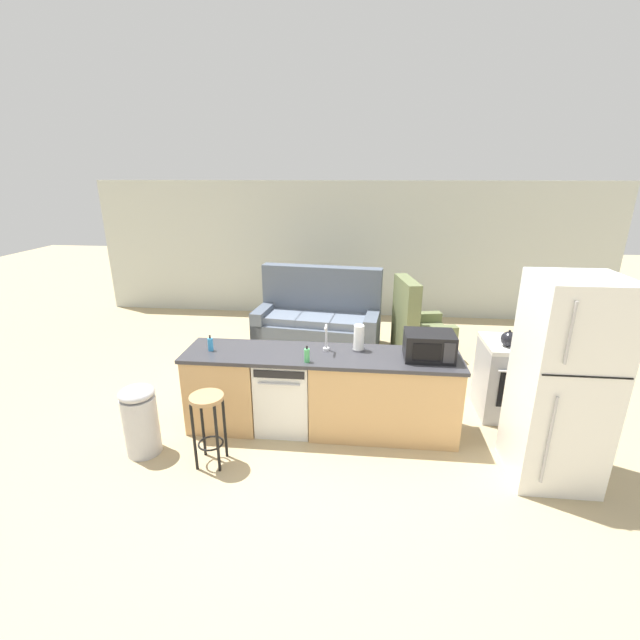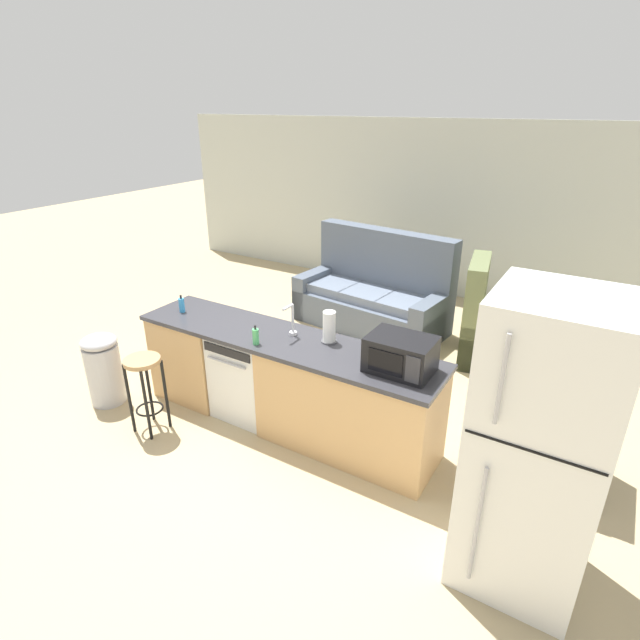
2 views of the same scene
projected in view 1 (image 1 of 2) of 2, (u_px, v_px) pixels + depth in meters
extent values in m
plane|color=tan|center=(308.00, 427.00, 4.82)|extent=(24.00, 24.00, 0.00)
cube|color=beige|center=(350.00, 250.00, 8.33)|extent=(10.00, 0.06, 2.60)
cube|color=tan|center=(225.00, 389.00, 4.78)|extent=(0.75, 0.62, 0.86)
cube|color=tan|center=(383.00, 396.00, 4.61)|extent=(1.55, 0.62, 0.86)
cube|color=#333338|center=(321.00, 355.00, 4.53)|extent=(2.94, 0.66, 0.04)
cube|color=brown|center=(321.00, 424.00, 4.80)|extent=(2.86, 0.56, 0.08)
cube|color=white|center=(285.00, 392.00, 4.71)|extent=(0.58, 0.58, 0.84)
cube|color=black|center=(279.00, 375.00, 4.32)|extent=(0.52, 0.01, 0.08)
cylinder|color=#B2B2B7|center=(279.00, 384.00, 4.34)|extent=(0.44, 0.02, 0.02)
cube|color=#A8AAB2|center=(513.00, 380.00, 4.98)|extent=(0.76, 0.64, 0.85)
cube|color=black|center=(524.00, 390.00, 4.66)|extent=(0.53, 0.01, 0.43)
cylinder|color=silver|center=(528.00, 372.00, 4.56)|extent=(0.61, 0.03, 0.03)
cube|color=white|center=(519.00, 345.00, 4.83)|extent=(0.76, 0.64, 0.05)
torus|color=black|center=(507.00, 347.00, 4.72)|extent=(0.16, 0.16, 0.01)
torus|color=black|center=(540.00, 348.00, 4.69)|extent=(0.16, 0.16, 0.01)
torus|color=black|center=(500.00, 338.00, 4.96)|extent=(0.16, 0.16, 0.01)
torus|color=black|center=(531.00, 339.00, 4.93)|extent=(0.16, 0.16, 0.01)
cube|color=white|center=(563.00, 383.00, 3.77)|extent=(0.72, 0.70, 1.91)
cylinder|color=#B2B2B7|center=(571.00, 334.00, 3.25)|extent=(0.02, 0.02, 0.51)
cylinder|color=#B2B2B7|center=(549.00, 441.00, 3.56)|extent=(0.02, 0.02, 0.83)
cube|color=black|center=(587.00, 377.00, 3.36)|extent=(0.68, 0.01, 0.01)
cube|color=black|center=(429.00, 346.00, 4.37)|extent=(0.50, 0.36, 0.28)
cube|color=black|center=(427.00, 352.00, 4.20)|extent=(0.27, 0.01, 0.18)
cube|color=#2D2D33|center=(449.00, 353.00, 4.18)|extent=(0.11, 0.01, 0.21)
cylinder|color=silver|center=(326.00, 349.00, 4.60)|extent=(0.07, 0.07, 0.03)
cylinder|color=silver|center=(326.00, 336.00, 4.56)|extent=(0.02, 0.02, 0.26)
cylinder|color=silver|center=(326.00, 327.00, 4.45)|extent=(0.02, 0.14, 0.02)
cylinder|color=#4C4C51|center=(358.00, 349.00, 4.62)|extent=(0.14, 0.14, 0.01)
cylinder|color=white|center=(359.00, 337.00, 4.57)|extent=(0.11, 0.11, 0.27)
cylinder|color=#4CB266|center=(307.00, 355.00, 4.30)|extent=(0.06, 0.06, 0.14)
cylinder|color=black|center=(307.00, 347.00, 4.27)|extent=(0.02, 0.02, 0.04)
cylinder|color=#338CCC|center=(210.00, 344.00, 4.58)|extent=(0.06, 0.06, 0.14)
cylinder|color=black|center=(210.00, 337.00, 4.55)|extent=(0.02, 0.02, 0.04)
sphere|color=black|center=(509.00, 339.00, 4.69)|extent=(0.17, 0.17, 0.17)
sphere|color=black|center=(510.00, 331.00, 4.66)|extent=(0.03, 0.03, 0.03)
cone|color=black|center=(517.00, 338.00, 4.68)|extent=(0.08, 0.04, 0.06)
cylinder|color=tan|center=(206.00, 398.00, 3.99)|extent=(0.32, 0.32, 0.04)
cylinder|color=black|center=(194.00, 438.00, 4.02)|extent=(0.03, 0.03, 0.70)
cylinder|color=black|center=(217.00, 439.00, 4.00)|extent=(0.03, 0.03, 0.70)
cylinder|color=black|center=(203.00, 425.00, 4.23)|extent=(0.03, 0.03, 0.70)
cylinder|color=black|center=(225.00, 426.00, 4.21)|extent=(0.03, 0.03, 0.70)
torus|color=black|center=(211.00, 443.00, 4.15)|extent=(0.25, 0.25, 0.02)
cylinder|color=#B7B7BC|center=(141.00, 425.00, 4.29)|extent=(0.34, 0.34, 0.62)
ellipsoid|color=#B7B7BC|center=(136.00, 393.00, 4.18)|extent=(0.35, 0.35, 0.14)
cube|color=#515B6B|center=(317.00, 334.00, 7.06)|extent=(2.09, 1.12, 0.42)
cube|color=#515B6B|center=(321.00, 303.00, 7.23)|extent=(2.01, 0.47, 1.27)
cube|color=#515B6B|center=(265.00, 324.00, 7.21)|extent=(0.30, 0.92, 0.62)
cube|color=#515B6B|center=(372.00, 332.00, 6.84)|extent=(0.30, 0.92, 0.62)
cube|color=slate|center=(284.00, 317.00, 7.04)|extent=(0.63, 0.69, 0.12)
cube|color=slate|center=(316.00, 319.00, 6.92)|extent=(0.63, 0.69, 0.12)
cube|color=slate|center=(350.00, 321.00, 6.81)|extent=(0.63, 0.69, 0.12)
cube|color=#667047|center=(422.00, 340.00, 6.80)|extent=(0.95, 0.99, 0.40)
cube|color=#667047|center=(405.00, 317.00, 6.64)|extent=(0.36, 0.87, 1.20)
cube|color=#667047|center=(430.00, 344.00, 6.45)|extent=(0.82, 0.31, 0.55)
cube|color=#667047|center=(416.00, 329.00, 7.10)|extent=(0.82, 0.31, 0.55)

